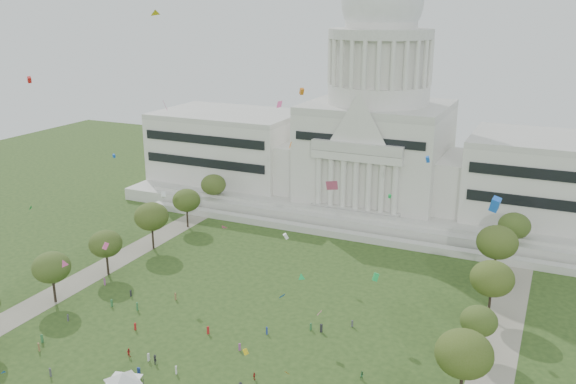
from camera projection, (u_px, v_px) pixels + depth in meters
capitol at (376, 141)px, 196.74m from camera, size 160.00×64.50×91.30m
path_left at (85, 278)px, 149.59m from camera, size 8.00×160.00×0.04m
path_right at (492, 371)px, 111.48m from camera, size 8.00×160.00×0.04m
row_tree_l_2 at (51, 267)px, 134.88m from camera, size 8.42×8.42×11.97m
row_tree_r_2 at (464, 354)px, 99.25m from camera, size 9.55×9.55×13.58m
row_tree_l_3 at (106, 244)px, 149.05m from camera, size 8.12×8.12×11.55m
row_tree_r_3 at (479, 321)px, 114.75m from camera, size 7.01×7.01×9.98m
row_tree_l_4 at (151, 217)px, 164.80m from camera, size 9.29×9.29×13.21m
row_tree_r_4 at (492, 279)px, 127.49m from camera, size 9.19×9.19×13.06m
row_tree_l_5 at (186, 200)px, 181.70m from camera, size 8.33×8.33×11.85m
row_tree_r_5 at (497, 242)px, 145.34m from camera, size 9.82×9.82×13.96m
row_tree_l_6 at (213, 185)px, 198.17m from camera, size 8.19×8.19×11.64m
row_tree_r_6 at (514, 226)px, 160.38m from camera, size 8.42×8.42×11.97m
event_tent at (123, 377)px, 104.15m from camera, size 8.88×8.88×4.07m
person_2 at (362, 376)px, 108.59m from camera, size 0.94×0.90×1.66m
person_5 at (155, 359)px, 113.44m from camera, size 1.65×1.76×1.87m
person_8 at (129, 352)px, 115.90m from camera, size 0.83×0.54×1.66m
person_10 at (254, 376)px, 108.66m from camera, size 0.49×0.86×1.43m
distant_crowd at (158, 334)px, 122.49m from camera, size 61.20×41.30×1.88m
kite_swarm at (209, 225)px, 100.94m from camera, size 87.34×107.89×60.55m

